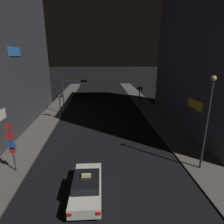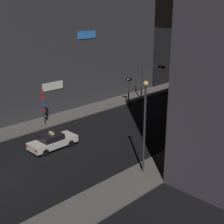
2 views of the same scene
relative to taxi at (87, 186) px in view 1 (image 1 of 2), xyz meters
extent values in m
cube|color=#5B5651|center=(-6.25, 20.08, -0.67)|extent=(3.15, 57.81, 0.12)
cube|color=#5B5651|center=(9.12, 20.08, -0.67)|extent=(3.15, 57.81, 0.12)
cube|color=#337FE5|center=(-7.78, 11.15, 8.21)|extent=(0.08, 2.80, 0.90)
cube|color=#3D3842|center=(14.93, 11.75, 9.78)|extent=(8.47, 19.22, 21.04)
cube|color=yellow|center=(10.65, 7.90, 3.05)|extent=(0.08, 2.80, 0.90)
cube|color=silver|center=(0.00, 0.05, -0.12)|extent=(1.86, 4.42, 0.60)
cube|color=black|center=(0.00, -0.15, 0.43)|extent=(1.61, 2.00, 0.50)
cube|color=red|center=(-0.78, -2.16, -0.02)|extent=(0.24, 0.06, 0.16)
cube|color=red|center=(0.72, -2.18, -0.02)|extent=(0.24, 0.06, 0.16)
cylinder|color=black|center=(-0.78, 1.42, -0.42)|extent=(0.23, 0.64, 0.64)
cylinder|color=black|center=(0.82, 1.40, -0.42)|extent=(0.23, 0.64, 0.64)
cylinder|color=black|center=(-0.82, -1.31, -0.42)|extent=(0.23, 0.64, 0.64)
cylinder|color=black|center=(0.78, -1.33, -0.42)|extent=(0.23, 0.64, 0.64)
cube|color=#F4E08C|center=(0.00, -0.05, 0.78)|extent=(0.56, 0.19, 0.20)
cylinder|color=#2D2D33|center=(-4.42, 17.76, 1.88)|extent=(0.16, 0.16, 5.23)
cylinder|color=#2D2D33|center=(-2.85, 17.76, 4.24)|extent=(3.15, 0.10, 0.10)
cube|color=black|center=(-1.27, 17.76, 4.24)|extent=(0.80, 0.28, 0.32)
sphere|color=#3F0C0C|center=(-1.52, 17.58, 4.24)|extent=(0.20, 0.20, 0.20)
sphere|color=yellow|center=(-1.27, 17.58, 4.24)|extent=(0.20, 0.20, 0.20)
sphere|color=#0C3319|center=(-1.03, 17.58, 4.24)|extent=(0.20, 0.20, 0.20)
cylinder|color=#2D2D33|center=(-4.42, 15.19, 1.07)|extent=(0.16, 0.16, 3.61)
cube|color=black|center=(-4.42, 15.19, 2.63)|extent=(0.80, 0.28, 0.32)
sphere|color=#3F0C0C|center=(-4.67, 15.02, 2.63)|extent=(0.20, 0.20, 0.20)
sphere|color=yellow|center=(-4.42, 15.02, 2.63)|extent=(0.20, 0.20, 0.20)
sphere|color=#0C3319|center=(-4.18, 15.02, 2.63)|extent=(0.20, 0.20, 0.20)
cylinder|color=#2D2D33|center=(7.29, 18.70, 1.21)|extent=(0.16, 0.16, 3.89)
cube|color=black|center=(7.29, 18.70, 2.91)|extent=(0.80, 0.28, 0.32)
sphere|color=#3F0C0C|center=(7.05, 18.52, 2.91)|extent=(0.20, 0.20, 0.20)
sphere|color=yellow|center=(7.29, 18.52, 2.91)|extent=(0.20, 0.20, 0.20)
sphere|color=#0C3319|center=(7.54, 18.52, 2.91)|extent=(0.20, 0.20, 0.20)
cylinder|color=#2D2D33|center=(-5.57, 2.95, 1.26)|extent=(0.10, 0.10, 3.74)
cylinder|color=red|center=(-5.57, 2.93, 2.97)|extent=(0.52, 0.03, 0.52)
cylinder|color=red|center=(-5.57, 2.93, 2.29)|extent=(0.58, 0.03, 0.58)
cylinder|color=blue|center=(-5.57, 2.93, 1.50)|extent=(0.64, 0.03, 0.64)
cylinder|color=red|center=(-5.57, 2.93, 1.10)|extent=(0.53, 0.03, 0.53)
cylinder|color=#2D2D33|center=(8.65, 2.29, 2.77)|extent=(0.16, 0.16, 6.75)
sphere|color=#F9C666|center=(8.65, 2.29, 6.34)|extent=(0.38, 0.38, 0.38)
camera|label=1|loc=(0.87, -9.95, 7.81)|focal=30.01mm
camera|label=2|loc=(22.77, -15.44, 11.60)|focal=52.27mm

